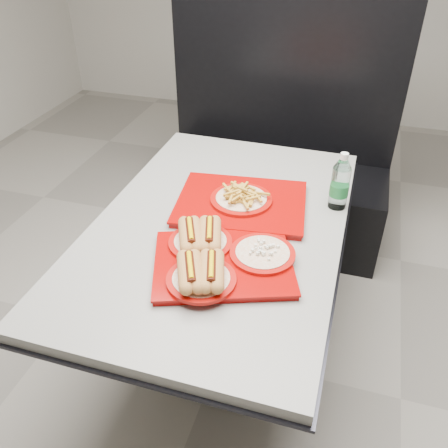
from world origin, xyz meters
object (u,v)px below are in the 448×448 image
(booth_bench, at_px, (275,170))
(tray_near, at_px, (217,258))
(tray_far, at_px, (241,201))
(water_bottle, at_px, (340,184))
(diner_table, at_px, (220,256))

(booth_bench, relative_size, tray_near, 2.51)
(tray_far, relative_size, water_bottle, 2.34)
(diner_table, height_order, booth_bench, booth_bench)
(booth_bench, bearing_deg, diner_table, -90.00)
(water_bottle, bearing_deg, booth_bench, 115.28)
(tray_near, height_order, tray_far, same)
(tray_near, xyz_separation_m, tray_far, (-0.02, 0.37, -0.01))
(tray_near, relative_size, tray_far, 1.00)
(tray_near, distance_m, water_bottle, 0.59)
(diner_table, bearing_deg, booth_bench, 90.00)
(diner_table, xyz_separation_m, tray_near, (0.07, -0.25, 0.20))
(booth_bench, bearing_deg, water_bottle, -64.72)
(booth_bench, bearing_deg, tray_far, -87.05)
(booth_bench, height_order, tray_near, booth_bench)
(booth_bench, height_order, water_bottle, booth_bench)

